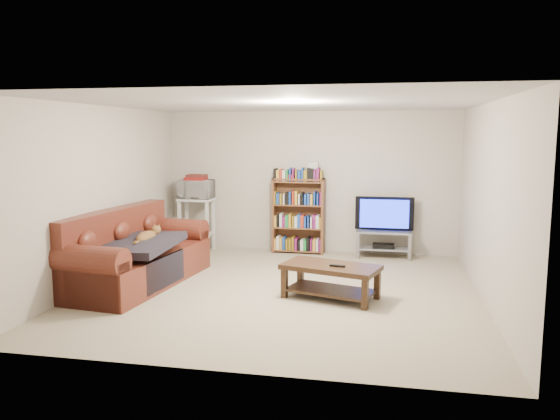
% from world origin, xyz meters
% --- Properties ---
extents(floor, '(5.00, 5.00, 0.00)m').
position_xyz_m(floor, '(0.00, 0.00, 0.00)').
color(floor, tan).
rests_on(floor, ground).
extents(ceiling, '(5.00, 5.00, 0.00)m').
position_xyz_m(ceiling, '(0.00, 0.00, 2.40)').
color(ceiling, white).
rests_on(ceiling, ground).
extents(wall_back, '(5.00, 0.00, 5.00)m').
position_xyz_m(wall_back, '(0.00, 2.50, 1.20)').
color(wall_back, beige).
rests_on(wall_back, ground).
extents(wall_front, '(5.00, 0.00, 5.00)m').
position_xyz_m(wall_front, '(0.00, -2.50, 1.20)').
color(wall_front, beige).
rests_on(wall_front, ground).
extents(wall_left, '(0.00, 5.00, 5.00)m').
position_xyz_m(wall_left, '(-2.50, 0.00, 1.20)').
color(wall_left, beige).
rests_on(wall_left, ground).
extents(wall_right, '(0.00, 5.00, 5.00)m').
position_xyz_m(wall_right, '(2.50, 0.00, 1.20)').
color(wall_right, beige).
rests_on(wall_right, ground).
extents(sofa, '(1.28, 2.46, 1.01)m').
position_xyz_m(sofa, '(-2.05, -0.06, 0.35)').
color(sofa, '#5E2418').
rests_on(sofa, floor).
extents(blanket, '(0.95, 1.21, 0.20)m').
position_xyz_m(blanket, '(-1.88, -0.24, 0.58)').
color(blanket, black).
rests_on(blanket, sofa).
extents(cat, '(0.33, 0.67, 0.19)m').
position_xyz_m(cat, '(-1.85, -0.03, 0.64)').
color(cat, brown).
rests_on(cat, sofa).
extents(coffee_table, '(1.28, 0.89, 0.42)m').
position_xyz_m(coffee_table, '(0.66, -0.22, 0.30)').
color(coffee_table, '#342012').
rests_on(coffee_table, floor).
extents(remote, '(0.20, 0.08, 0.02)m').
position_xyz_m(remote, '(0.75, -0.30, 0.44)').
color(remote, black).
rests_on(remote, coffee_table).
extents(tv_stand, '(0.89, 0.40, 0.44)m').
position_xyz_m(tv_stand, '(1.28, 2.21, 0.30)').
color(tv_stand, '#999EA3').
rests_on(tv_stand, floor).
extents(television, '(0.96, 0.13, 0.55)m').
position_xyz_m(television, '(1.28, 2.21, 0.72)').
color(television, black).
rests_on(television, tv_stand).
extents(dvd_player, '(0.36, 0.25, 0.06)m').
position_xyz_m(dvd_player, '(1.28, 2.21, 0.19)').
color(dvd_player, black).
rests_on(dvd_player, tv_stand).
extents(bookshelf, '(0.89, 0.29, 1.28)m').
position_xyz_m(bookshelf, '(-0.16, 2.30, 0.66)').
color(bookshelf, brown).
rests_on(bookshelf, floor).
extents(shelf_clutter, '(0.65, 0.20, 0.28)m').
position_xyz_m(shelf_clutter, '(-0.06, 2.31, 1.38)').
color(shelf_clutter, silver).
rests_on(shelf_clutter, bookshelf).
extents(microwave_stand, '(0.58, 0.42, 0.92)m').
position_xyz_m(microwave_stand, '(-1.91, 2.11, 0.59)').
color(microwave_stand, silver).
rests_on(microwave_stand, floor).
extents(microwave, '(0.57, 0.39, 0.31)m').
position_xyz_m(microwave, '(-1.91, 2.11, 1.08)').
color(microwave, silver).
rests_on(microwave, microwave_stand).
extents(game_boxes, '(0.34, 0.30, 0.05)m').
position_xyz_m(game_boxes, '(-1.91, 2.11, 1.26)').
color(game_boxes, maroon).
rests_on(game_boxes, microwave).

